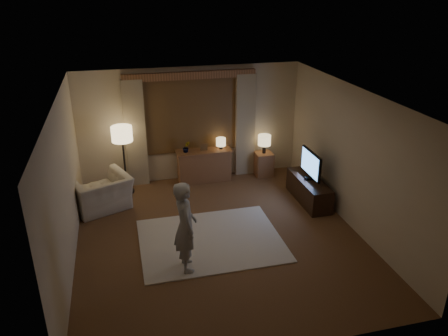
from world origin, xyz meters
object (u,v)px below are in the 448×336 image
object	(u,v)px
armchair	(101,193)
tv_stand	(309,190)
sideboard	(204,166)
side_table	(263,164)
person	(185,227)

from	to	relation	value
armchair	tv_stand	distance (m)	4.27
sideboard	armchair	world-z (taller)	armchair
armchair	side_table	xyz separation A→B (m)	(3.73, 0.81, -0.08)
sideboard	person	size ratio (longest dim) A/B	0.79
armchair	tv_stand	xyz separation A→B (m)	(4.22, -0.70, -0.11)
side_table	tv_stand	xyz separation A→B (m)	(0.49, -1.51, -0.03)
tv_stand	side_table	bearing A→B (deg)	107.83
sideboard	tv_stand	distance (m)	2.47
sideboard	person	world-z (taller)	person
sideboard	side_table	distance (m)	1.43
sideboard	tv_stand	world-z (taller)	sideboard
side_table	person	distance (m)	4.04
armchair	tv_stand	bearing A→B (deg)	148.19
armchair	tv_stand	world-z (taller)	armchair
tv_stand	person	bearing A→B (deg)	-149.36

